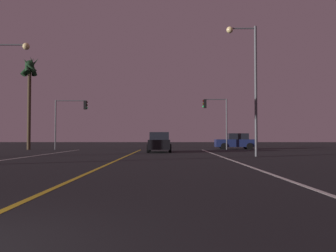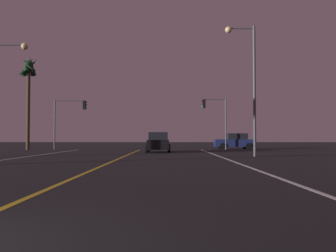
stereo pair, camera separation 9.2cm
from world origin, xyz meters
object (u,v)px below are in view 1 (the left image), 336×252
(traffic_light_near_right, at_px, (215,112))
(street_lamp_right_near, at_px, (333,1))
(traffic_light_near_left, at_px, (71,113))
(palm_tree_left_far, at_px, (29,75))
(car_crossing_side, at_px, (235,142))
(car_ahead_far, at_px, (159,143))
(street_lamp_right_far, at_px, (249,74))

(traffic_light_near_right, height_order, street_lamp_right_near, street_lamp_right_near)
(traffic_light_near_left, distance_m, palm_tree_left_far, 5.78)
(traffic_light_near_right, relative_size, palm_tree_left_far, 0.54)
(car_crossing_side, distance_m, car_ahead_far, 11.35)
(car_ahead_far, bearing_deg, traffic_light_near_right, -40.75)
(street_lamp_right_far, height_order, palm_tree_left_far, palm_tree_left_far)
(car_ahead_far, xyz_separation_m, traffic_light_near_left, (-9.28, 6.51, 3.01))
(traffic_light_near_left, xyz_separation_m, street_lamp_right_far, (15.39, -13.90, 1.58))
(street_lamp_right_near, bearing_deg, street_lamp_right_far, -90.38)
(car_crossing_side, distance_m, street_lamp_right_far, 16.20)
(street_lamp_right_near, bearing_deg, traffic_light_near_left, -59.95)
(street_lamp_right_far, distance_m, palm_tree_left_far, 24.07)
(traffic_light_near_right, distance_m, traffic_light_near_left, 14.89)
(car_crossing_side, bearing_deg, palm_tree_left_far, 4.67)
(car_crossing_side, distance_m, traffic_light_near_left, 17.63)
(street_lamp_right_far, bearing_deg, traffic_light_near_right, -87.95)
(car_ahead_far, distance_m, street_lamp_right_far, 10.63)
(car_crossing_side, height_order, car_ahead_far, same)
(car_crossing_side, xyz_separation_m, car_ahead_far, (-8.02, -8.03, 0.00))
(traffic_light_near_right, distance_m, street_lamp_right_near, 26.52)
(street_lamp_right_far, bearing_deg, traffic_light_near_left, -42.08)
(street_lamp_right_near, bearing_deg, car_crossing_side, -94.08)
(car_ahead_far, height_order, traffic_light_near_right, traffic_light_near_right)
(car_ahead_far, distance_m, traffic_light_near_right, 9.12)
(traffic_light_near_left, distance_m, street_lamp_right_far, 20.80)
(traffic_light_near_right, bearing_deg, street_lamp_right_near, 90.90)
(car_crossing_side, distance_m, traffic_light_near_right, 4.19)
(traffic_light_near_left, bearing_deg, car_crossing_side, 5.01)
(traffic_light_near_right, bearing_deg, palm_tree_left_far, 0.73)
(traffic_light_near_right, xyz_separation_m, street_lamp_right_near, (0.42, -26.46, 1.73))
(traffic_light_near_right, height_order, traffic_light_near_left, traffic_light_near_right)
(traffic_light_near_left, relative_size, street_lamp_right_far, 0.59)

